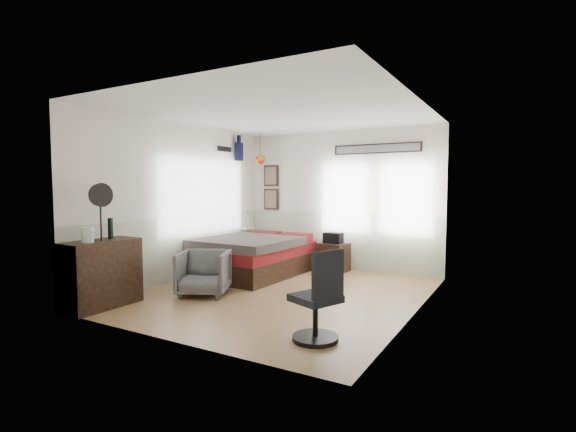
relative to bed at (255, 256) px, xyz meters
name	(u,v)px	position (x,y,z in m)	size (l,w,h in m)	color
ground_plane	(281,294)	(1.14, -0.98, -0.34)	(4.00, 4.50, 0.01)	#93643E
room_shell	(282,187)	(1.07, -0.79, 1.27)	(4.02, 4.52, 2.71)	white
wall_decor	(283,163)	(0.04, 0.98, 1.76)	(3.55, 1.32, 1.44)	black
bed	(255,256)	(0.00, 0.00, 0.00)	(1.63, 2.21, 0.69)	black
dresser	(101,274)	(-0.60, -2.78, 0.11)	(0.48, 1.00, 0.90)	black
armchair	(204,273)	(0.18, -1.61, -0.01)	(0.71, 0.73, 0.66)	slate
nightstand	(333,257)	(1.15, 0.97, -0.07)	(0.54, 0.43, 0.54)	black
task_chair	(319,304)	(2.50, -2.48, 0.06)	(0.56, 0.56, 0.98)	black
kettle	(87,235)	(-0.53, -3.00, 0.66)	(0.17, 0.15, 0.20)	silver
bottle	(111,228)	(-0.63, -2.58, 0.70)	(0.07, 0.07, 0.29)	black
stand_fan	(101,196)	(-0.50, -2.81, 1.15)	(0.10, 0.31, 0.76)	black
black_bag	(333,238)	(1.15, 0.97, 0.30)	(0.34, 0.22, 0.20)	black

